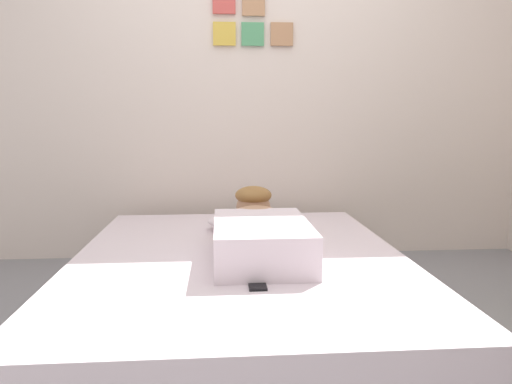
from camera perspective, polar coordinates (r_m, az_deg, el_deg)
ground_plane at (r=2.12m, az=2.67°, el=-18.36°), size 11.70×11.70×0.00m
back_wall at (r=3.41m, az=-0.38°, el=13.43°), size 3.85×0.12×2.50m
bed at (r=2.32m, az=-1.92°, el=-11.50°), size 1.59×2.04×0.34m
pillow at (r=2.74m, az=-0.40°, el=-3.44°), size 0.52×0.32×0.11m
person_lying at (r=2.27m, az=0.33°, el=-4.65°), size 0.43×0.92×0.27m
coffee_cup at (r=2.68m, az=2.49°, el=-4.12°), size 0.12×0.09×0.07m
cell_phone at (r=1.86m, az=0.13°, el=-10.98°), size 0.07×0.14×0.01m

